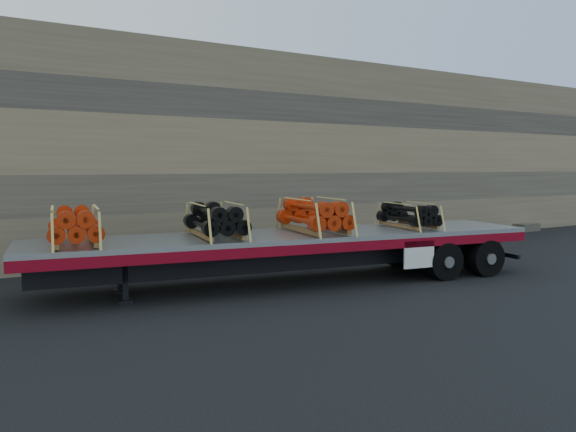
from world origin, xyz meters
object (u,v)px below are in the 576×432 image
bundle_midrear (314,216)px  bundle_front (75,226)px  trailer (292,258)px  bundle_rear (408,216)px  bundle_midfront (215,221)px

bundle_midrear → bundle_front: bearing=180.0°
trailer → bundle_front: bundle_front is taller
bundle_rear → bundle_front: bearing=180.0°
bundle_midfront → bundle_rear: 5.58m
trailer → bundle_front: bearing=180.0°
bundle_midfront → bundle_front: bearing=180.0°
trailer → bundle_front: size_ratio=5.97×
trailer → bundle_midfront: (-2.01, 0.33, 1.05)m
bundle_front → bundle_midrear: bearing=0.0°
trailer → bundle_midfront: size_ratio=5.95×
trailer → bundle_midfront: bearing=180.0°
trailer → bundle_front: 5.35m
bundle_front → bundle_rear: 8.80m
bundle_front → bundle_midfront: (3.17, -0.51, 0.00)m
bundle_midrear → trailer: bearing=-180.0°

